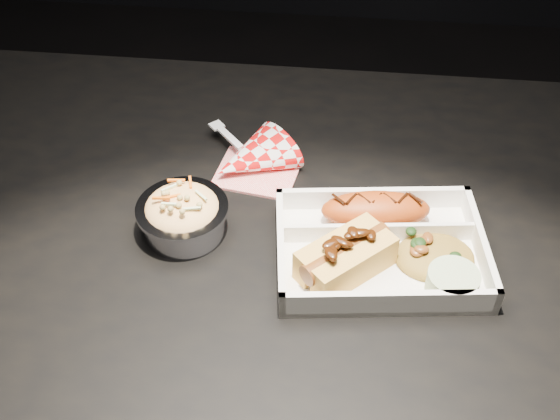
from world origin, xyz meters
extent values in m
cube|color=black|center=(0.00, 0.00, 0.73)|extent=(1.20, 0.80, 0.03)
cylinder|color=black|center=(-0.55, 0.35, 0.36)|extent=(0.05, 0.05, 0.72)
cube|color=white|center=(0.07, -0.03, 0.75)|extent=(0.27, 0.21, 0.01)
cube|color=white|center=(0.06, 0.06, 0.77)|extent=(0.25, 0.04, 0.04)
cube|color=white|center=(0.08, -0.11, 0.77)|extent=(0.25, 0.04, 0.04)
cube|color=white|center=(-0.05, -0.04, 0.77)|extent=(0.03, 0.18, 0.04)
cube|color=white|center=(0.19, -0.01, 0.77)|extent=(0.03, 0.18, 0.04)
cube|color=white|center=(0.07, 0.00, 0.77)|extent=(0.23, 0.04, 0.03)
ellipsoid|color=#A73F10|center=(0.06, 0.03, 0.78)|extent=(0.14, 0.07, 0.04)
cube|color=#E6AF4E|center=(0.04, -0.07, 0.78)|extent=(0.10, 0.10, 0.04)
cube|color=#E6AF4E|center=(0.02, -0.04, 0.78)|extent=(0.10, 0.10, 0.04)
cylinder|color=brown|center=(0.03, -0.06, 0.79)|extent=(0.11, 0.10, 0.03)
ellipsoid|color=olive|center=(0.14, -0.03, 0.77)|extent=(0.11, 0.09, 0.03)
cylinder|color=#ADC192|center=(0.15, -0.08, 0.77)|extent=(0.06, 0.06, 0.03)
cylinder|color=silver|center=(-0.18, 0.00, 0.77)|extent=(0.10, 0.10, 0.04)
cylinder|color=silver|center=(-0.18, 0.00, 0.79)|extent=(0.12, 0.12, 0.01)
ellipsoid|color=beige|center=(-0.18, 0.00, 0.79)|extent=(0.09, 0.09, 0.04)
cube|color=red|center=(-0.10, 0.12, 0.75)|extent=(0.12, 0.11, 0.00)
cone|color=red|center=(-0.11, 0.13, 0.77)|extent=(0.15, 0.15, 0.10)
cube|color=white|center=(-0.15, 0.17, 0.77)|extent=(0.05, 0.05, 0.00)
cube|color=white|center=(-0.17, 0.20, 0.77)|extent=(0.03, 0.03, 0.00)
camera|label=1|loc=(0.01, -0.62, 1.39)|focal=45.00mm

